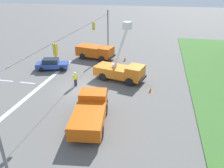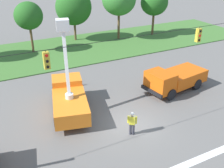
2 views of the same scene
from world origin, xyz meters
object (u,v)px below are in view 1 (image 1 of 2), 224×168
at_px(utility_truck_support_near, 90,112).
at_px(traffic_cone_mid_right, 125,58).
at_px(traffic_cone_mid_left, 151,89).
at_px(road_worker, 75,78).
at_px(utility_truck_support_far, 95,51).
at_px(traffic_cone_foreground_right, 56,55).
at_px(sedan_blue, 52,64).
at_px(utility_truck_bucket_lift, 121,70).

relative_size(utility_truck_support_near, traffic_cone_mid_right, 7.86).
height_order(traffic_cone_mid_left, traffic_cone_mid_right, traffic_cone_mid_right).
bearing_deg(traffic_cone_mid_right, road_worker, -21.88).
distance_m(traffic_cone_mid_left, traffic_cone_mid_right, 10.76).
xyz_separation_m(utility_truck_support_near, utility_truck_support_far, (-16.94, -4.60, 0.09)).
height_order(road_worker, traffic_cone_foreground_right, road_worker).
bearing_deg(sedan_blue, traffic_cone_mid_left, 74.25).
bearing_deg(utility_truck_support_far, utility_truck_bucket_lift, 36.45).
height_order(utility_truck_support_far, sedan_blue, utility_truck_support_far).
height_order(sedan_blue, traffic_cone_mid_left, sedan_blue).
relative_size(utility_truck_support_near, road_worker, 3.54).
bearing_deg(traffic_cone_foreground_right, utility_truck_bucket_lift, 60.35).
relative_size(road_worker, traffic_cone_mid_left, 2.68).
height_order(utility_truck_support_near, road_worker, utility_truck_support_near).
distance_m(utility_truck_bucket_lift, utility_truck_support_far, 9.18).
distance_m(sedan_blue, road_worker, 6.69).
bearing_deg(utility_truck_bucket_lift, traffic_cone_mid_left, 58.18).
relative_size(utility_truck_support_near, utility_truck_support_far, 1.00).
height_order(utility_truck_support_far, road_worker, utility_truck_support_far).
height_order(utility_truck_support_far, traffic_cone_mid_left, utility_truck_support_far).
xyz_separation_m(utility_truck_support_far, traffic_cone_foreground_right, (0.56, -6.53, -0.81)).
relative_size(utility_truck_support_near, traffic_cone_mid_left, 9.49).
bearing_deg(traffic_cone_mid_left, traffic_cone_mid_right, -155.25).
height_order(utility_truck_bucket_lift, road_worker, utility_truck_bucket_lift).
bearing_deg(traffic_cone_mid_left, road_worker, -86.98).
bearing_deg(traffic_cone_foreground_right, utility_truck_support_far, 94.91).
distance_m(utility_truck_support_near, road_worker, 7.84).
bearing_deg(road_worker, traffic_cone_mid_right, 158.12).
height_order(utility_truck_bucket_lift, traffic_cone_mid_left, utility_truck_bucket_lift).
relative_size(utility_truck_bucket_lift, road_worker, 4.00).
height_order(utility_truck_support_near, traffic_cone_foreground_right, utility_truck_support_near).
bearing_deg(utility_truck_support_far, traffic_cone_mid_left, 43.52).
bearing_deg(utility_truck_bucket_lift, road_worker, -59.82).
xyz_separation_m(utility_truck_support_far, sedan_blue, (5.87, -4.48, -0.42)).
distance_m(utility_truck_support_far, sedan_blue, 7.39).
distance_m(utility_truck_bucket_lift, utility_truck_support_near, 9.60).
xyz_separation_m(utility_truck_bucket_lift, utility_truck_support_far, (-7.38, -5.45, -0.10)).
bearing_deg(utility_truck_support_near, traffic_cone_mid_left, 147.21).
bearing_deg(traffic_cone_mid_left, traffic_cone_foreground_right, -120.18).
bearing_deg(road_worker, sedan_blue, -130.25).
relative_size(utility_truck_bucket_lift, traffic_cone_mid_left, 10.73).
bearing_deg(traffic_cone_foreground_right, sedan_blue, 21.14).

